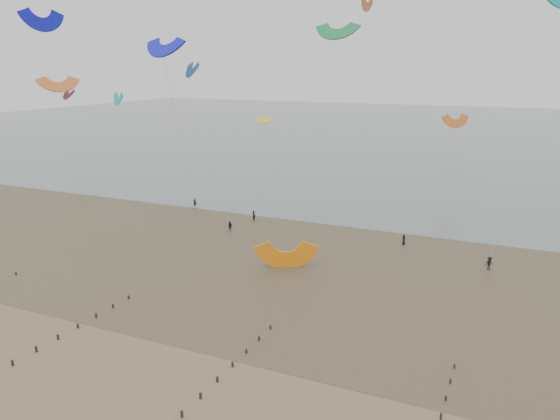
% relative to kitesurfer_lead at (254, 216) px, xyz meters
% --- Properties ---
extents(ground, '(500.00, 500.00, 0.00)m').
position_rel_kitesurfer_lead_xyz_m(ground, '(15.62, -46.91, -0.93)').
color(ground, brown).
rests_on(ground, ground).
extents(sea_and_shore, '(500.00, 665.00, 0.03)m').
position_rel_kitesurfer_lead_xyz_m(sea_and_shore, '(11.55, -12.51, -0.92)').
color(sea_and_shore, '#475654').
rests_on(sea_and_shore, ground).
extents(kitesurfer_lead, '(0.80, 0.69, 1.86)m').
position_rel_kitesurfer_lead_xyz_m(kitesurfer_lead, '(0.00, 0.00, 0.00)').
color(kitesurfer_lead, black).
rests_on(kitesurfer_lead, ground).
extents(kitesurfers, '(123.79, 17.22, 1.88)m').
position_rel_kitesurfer_lead_xyz_m(kitesurfers, '(41.43, -1.61, -0.07)').
color(kitesurfers, black).
rests_on(kitesurfers, ground).
extents(grounded_kite, '(8.78, 8.06, 3.90)m').
position_rel_kitesurfer_lead_xyz_m(grounded_kite, '(14.00, -18.11, -0.93)').
color(grounded_kite, orange).
rests_on(grounded_kite, ground).
extents(kites_airborne, '(234.81, 104.40, 39.94)m').
position_rel_kitesurfer_lead_xyz_m(kites_airborne, '(6.33, 37.50, 22.10)').
color(kites_airborne, orange).
rests_on(kites_airborne, ground).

